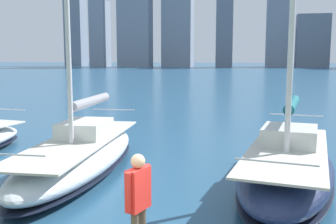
{
  "coord_description": "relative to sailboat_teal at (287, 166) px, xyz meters",
  "views": [
    {
      "loc": [
        -2.21,
        5.17,
        3.9
      ],
      "look_at": [
        0.38,
        -6.76,
        2.2
      ],
      "focal_mm": 42.0,
      "sensor_mm": 36.0,
      "label": 1
    }
  ],
  "objects": [
    {
      "name": "city_skyline",
      "position": [
        2.3,
        -152.82,
        21.0
      ],
      "size": [
        163.97,
        22.83,
        53.38
      ],
      "color": "gray",
      "rests_on": "ground"
    },
    {
      "name": "person_red_shirt",
      "position": [
        2.84,
        5.93,
        0.95
      ],
      "size": [
        0.34,
        0.62,
        1.76
      ],
      "color": "#4C473D",
      "rests_on": "dock_pier"
    },
    {
      "name": "sailboat_teal",
      "position": [
        0.0,
        0.0,
        0.0
      ],
      "size": [
        3.81,
        8.28,
        9.87
      ],
      "color": "navy",
      "rests_on": "ground"
    },
    {
      "name": "sailboat_grey",
      "position": [
        6.74,
        -0.25,
        -0.03
      ],
      "size": [
        3.04,
        9.07,
        11.19
      ],
      "color": "silver",
      "rests_on": "ground"
    }
  ]
}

